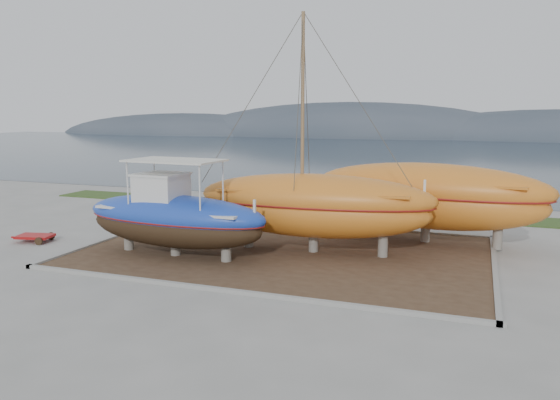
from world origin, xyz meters
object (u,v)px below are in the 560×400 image
at_px(white_dinghy, 205,222).
at_px(red_trailer, 35,238).
at_px(orange_bare_hull, 427,204).
at_px(blue_caique, 174,208).
at_px(orange_sailboat, 314,135).

distance_m(white_dinghy, red_trailer, 8.50).
xyz_separation_m(white_dinghy, red_trailer, (-7.06, -4.72, -0.44)).
xyz_separation_m(orange_bare_hull, red_trailer, (-18.34, -6.52, -1.78)).
bearing_deg(orange_bare_hull, blue_caique, -139.95).
bearing_deg(white_dinghy, red_trailer, -150.69).
bearing_deg(blue_caique, red_trailer, -176.65).
height_order(blue_caique, white_dinghy, blue_caique).
bearing_deg(red_trailer, orange_sailboat, -2.13).
xyz_separation_m(white_dinghy, orange_sailboat, (6.62, -1.96, 4.78)).
bearing_deg(blue_caique, white_dinghy, 104.94).
xyz_separation_m(blue_caique, orange_sailboat, (5.65, 2.74, 3.18)).
relative_size(orange_sailboat, red_trailer, 4.37).
bearing_deg(red_trailer, white_dinghy, 20.25).
distance_m(orange_bare_hull, red_trailer, 19.55).
bearing_deg(orange_bare_hull, white_dinghy, -163.15).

